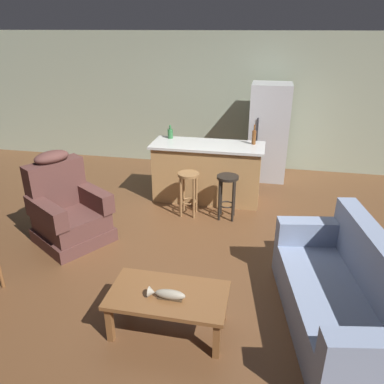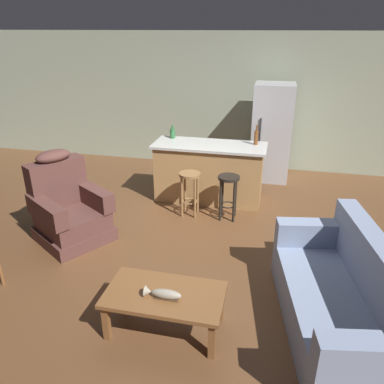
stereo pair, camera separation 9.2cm
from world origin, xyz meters
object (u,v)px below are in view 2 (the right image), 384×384
object	(u,v)px
bar_stool_left	(190,186)
refrigerator	(271,133)
bar_stool_right	(228,189)
coffee_table	(165,298)
couch	(341,300)
bottle_tall_green	(256,137)
fish_figurine	(163,294)
recliner_near_lamp	(68,209)
bottle_short_amber	(173,133)
kitchen_island	(209,172)

from	to	relation	value
bar_stool_left	refrigerator	size ratio (longest dim) A/B	0.39
bar_stool_right	coffee_table	bearing A→B (deg)	-96.45
couch	bar_stool_right	world-z (taller)	couch
bar_stool_left	bottle_tall_green	size ratio (longest dim) A/B	2.15
bar_stool_left	bar_stool_right	xyz separation A→B (m)	(0.58, 0.00, 0.00)
bar_stool_right	bar_stool_left	bearing A→B (deg)	180.00
fish_figurine	couch	size ratio (longest dim) A/B	0.17
couch	bar_stool_left	world-z (taller)	couch
couch	bar_stool_right	bearing A→B (deg)	-66.52
coffee_table	bar_stool_left	world-z (taller)	bar_stool_left
couch	recliner_near_lamp	xyz separation A→B (m)	(-3.35, 1.00, 0.08)
recliner_near_lamp	bottle_tall_green	distance (m)	3.01
fish_figurine	bottle_short_amber	size ratio (longest dim) A/B	1.55
kitchen_island	bar_stool_left	size ratio (longest dim) A/B	2.65
fish_figurine	couch	world-z (taller)	couch
bottle_tall_green	couch	bearing A→B (deg)	-69.94
couch	bar_stool_right	distance (m)	2.43
recliner_near_lamp	bottle_tall_green	size ratio (longest dim) A/B	3.80
bar_stool_left	bottle_tall_green	bearing A→B (deg)	40.83
fish_figurine	kitchen_island	xyz separation A→B (m)	(-0.14, 3.08, 0.02)
fish_figurine	bottle_short_amber	distance (m)	3.45
kitchen_island	couch	bearing A→B (deg)	-56.81
recliner_near_lamp	bottle_tall_green	bearing A→B (deg)	70.30
recliner_near_lamp	refrigerator	xyz separation A→B (m)	(2.55, 2.86, 0.46)
bar_stool_left	bar_stool_right	bearing A→B (deg)	0.00
kitchen_island	bottle_tall_green	bearing A→B (deg)	11.28
coffee_table	refrigerator	world-z (taller)	refrigerator
coffee_table	bottle_short_amber	distance (m)	3.41
coffee_table	bar_stool_right	xyz separation A→B (m)	(0.27, 2.39, 0.11)
refrigerator	bottle_tall_green	xyz separation A→B (m)	(-0.22, -1.06, 0.19)
fish_figurine	bottle_tall_green	world-z (taller)	bottle_tall_green
recliner_near_lamp	bar_stool_left	size ratio (longest dim) A/B	1.76
bar_stool_left	bottle_tall_green	xyz separation A→B (m)	(0.89, 0.77, 0.60)
bar_stool_right	refrigerator	size ratio (longest dim) A/B	0.39
fish_figurine	refrigerator	world-z (taller)	refrigerator
kitchen_island	recliner_near_lamp	bearing A→B (deg)	-134.19
coffee_table	bar_stool_left	distance (m)	2.41
kitchen_island	bottle_short_amber	distance (m)	0.90
fish_figurine	bottle_short_amber	bearing A→B (deg)	103.75
couch	kitchen_island	world-z (taller)	kitchen_island
couch	kitchen_island	size ratio (longest dim) A/B	1.12
bar_stool_right	bottle_short_amber	distance (m)	1.48
kitchen_island	refrigerator	world-z (taller)	refrigerator
recliner_near_lamp	bar_stool_left	distance (m)	1.76
bar_stool_right	bottle_tall_green	size ratio (longest dim) A/B	2.15
coffee_table	kitchen_island	distance (m)	3.02
fish_figurine	bar_stool_right	xyz separation A→B (m)	(0.27, 2.45, 0.01)
bar_stool_right	refrigerator	distance (m)	1.95
recliner_near_lamp	kitchen_island	size ratio (longest dim) A/B	0.67
coffee_table	recliner_near_lamp	world-z (taller)	recliner_near_lamp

